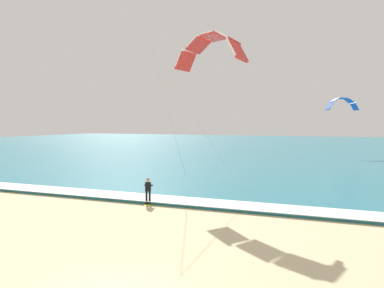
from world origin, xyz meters
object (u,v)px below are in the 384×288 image
Objects in this scene: kitesurfer at (148,190)px; surfboard at (148,204)px; kite_distant at (342,102)px; kite_primary at (211,46)px.

surfboard is at bearing -71.55° from kitesurfer.
kite_distant is at bearing 77.74° from surfboard.
kite_primary reaches higher than kite_distant.
surfboard is 11.65m from kite_primary.
surfboard is 0.87× the size of kitesurfer.
kite_primary is at bearing -100.04° from kite_distant.
surfboard is 0.91m from kitesurfer.
kite_distant reaches higher than kitesurfer.
kitesurfer is at bearing -119.84° from kite_primary.
kite_primary reaches higher than kitesurfer.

